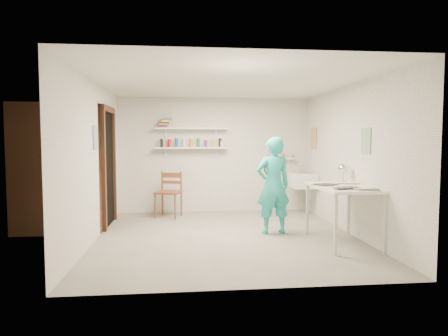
{
  "coord_description": "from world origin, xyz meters",
  "views": [
    {
      "loc": [
        -0.69,
        -6.15,
        1.51
      ],
      "look_at": [
        0.0,
        0.4,
        1.05
      ],
      "focal_mm": 32.0,
      "sensor_mm": 36.0,
      "label": 1
    }
  ],
  "objects": [
    {
      "name": "door_jamb_far",
      "position": [
        -1.97,
        1.55,
        1.0
      ],
      "size": [
        0.06,
        0.1,
        2.0
      ],
      "primitive_type": "cube",
      "color": "brown",
      "rests_on": "ground"
    },
    {
      "name": "poster_right_a",
      "position": [
        1.99,
        1.8,
        1.55
      ],
      "size": [
        0.01,
        0.34,
        0.42
      ],
      "primitive_type": "cube",
      "color": "#995933",
      "rests_on": "wall_right"
    },
    {
      "name": "wall_left",
      "position": [
        -2.01,
        0.0,
        1.2
      ],
      "size": [
        0.02,
        4.5,
        2.4
      ],
      "primitive_type": "cube",
      "color": "silver",
      "rests_on": "ground"
    },
    {
      "name": "spray_cans",
      "position": [
        -0.5,
        2.13,
        1.45
      ],
      "size": [
        1.31,
        0.06,
        0.17
      ],
      "color": "black",
      "rests_on": "shelf_lower"
    },
    {
      "name": "floor",
      "position": [
        0.0,
        0.0,
        -0.01
      ],
      "size": [
        4.0,
        4.5,
        0.02
      ],
      "primitive_type": "cube",
      "color": "slate",
      "rests_on": "ground"
    },
    {
      "name": "papers",
      "position": [
        1.64,
        -0.6,
        0.86
      ],
      "size": [
        0.3,
        0.22,
        0.03
      ],
      "color": "silver",
      "rests_on": "work_table"
    },
    {
      "name": "poster_left",
      "position": [
        -1.99,
        0.05,
        1.55
      ],
      "size": [
        0.01,
        0.28,
        0.36
      ],
      "primitive_type": "cube",
      "color": "#334C7F",
      "rests_on": "wall_left"
    },
    {
      "name": "desk_lamp",
      "position": [
        1.85,
        -0.09,
        1.06
      ],
      "size": [
        0.16,
        0.16,
        0.16
      ],
      "primitive_type": "sphere",
      "color": "silver",
      "rests_on": "work_table"
    },
    {
      "name": "corridor_box",
      "position": [
        -2.7,
        1.05,
        1.05
      ],
      "size": [
        1.4,
        1.5,
        2.1
      ],
      "primitive_type": "cube",
      "color": "brown",
      "rests_on": "ground"
    },
    {
      "name": "door_jamb_near",
      "position": [
        -1.97,
        0.55,
        1.0
      ],
      "size": [
        0.06,
        0.1,
        2.0
      ],
      "primitive_type": "cube",
      "color": "brown",
      "rests_on": "ground"
    },
    {
      "name": "wall_clock",
      "position": [
        0.8,
        0.33,
        1.04
      ],
      "size": [
        0.28,
        0.07,
        0.28
      ],
      "primitive_type": "cylinder",
      "rotation": [
        1.57,
        0.0,
        0.14
      ],
      "color": "beige",
      "rests_on": "man"
    },
    {
      "name": "wall_back",
      "position": [
        0.0,
        2.26,
        1.2
      ],
      "size": [
        4.0,
        0.02,
        2.4
      ],
      "primitive_type": "cube",
      "color": "silver",
      "rests_on": "ground"
    },
    {
      "name": "shelf_upper",
      "position": [
        -0.5,
        2.13,
        1.75
      ],
      "size": [
        1.5,
        0.22,
        0.03
      ],
      "primitive_type": "cube",
      "color": "white",
      "rests_on": "wall_back"
    },
    {
      "name": "ledge_pots",
      "position": [
        1.35,
        2.17,
        1.18
      ],
      "size": [
        0.48,
        0.07,
        0.09
      ],
      "color": "silver",
      "rests_on": "ledge_shelf"
    },
    {
      "name": "book_stack",
      "position": [
        -1.04,
        2.13,
        1.86
      ],
      "size": [
        0.3,
        0.14,
        0.2
      ],
      "color": "red",
      "rests_on": "shelf_upper"
    },
    {
      "name": "doorway_recess",
      "position": [
        -1.99,
        1.05,
        1.0
      ],
      "size": [
        0.02,
        0.9,
        2.0
      ],
      "primitive_type": "cube",
      "color": "black",
      "rests_on": "wall_left"
    },
    {
      "name": "poster_right_b",
      "position": [
        1.99,
        -0.55,
        1.5
      ],
      "size": [
        0.01,
        0.3,
        0.38
      ],
      "primitive_type": "cube",
      "color": "#3F724C",
      "rests_on": "wall_right"
    },
    {
      "name": "ledge_shelf",
      "position": [
        1.35,
        2.17,
        1.12
      ],
      "size": [
        0.7,
        0.14,
        0.03
      ],
      "primitive_type": "cube",
      "color": "white",
      "rests_on": "wall_back"
    },
    {
      "name": "work_table",
      "position": [
        1.64,
        -0.6,
        0.42
      ],
      "size": [
        0.76,
        1.26,
        0.84
      ],
      "primitive_type": "cube",
      "color": "white",
      "rests_on": "ground"
    },
    {
      "name": "ceiling",
      "position": [
        0.0,
        0.0,
        2.41
      ],
      "size": [
        4.0,
        4.5,
        0.02
      ],
      "primitive_type": "cube",
      "color": "silver",
      "rests_on": "wall_back"
    },
    {
      "name": "wooden_chair",
      "position": [
        -0.96,
        1.66,
        0.49
      ],
      "size": [
        0.57,
        0.56,
        0.98
      ],
      "primitive_type": "cube",
      "rotation": [
        0.0,
        0.0,
        -0.32
      ],
      "color": "brown",
      "rests_on": "ground"
    },
    {
      "name": "man",
      "position": [
        0.77,
        0.11,
        0.78
      ],
      "size": [
        0.62,
        0.45,
        1.56
      ],
      "primitive_type": "imported",
      "rotation": [
        0.0,
        0.0,
        3.28
      ],
      "color": "#25BCB6",
      "rests_on": "ground"
    },
    {
      "name": "belfast_sink",
      "position": [
        1.75,
        1.7,
        0.7
      ],
      "size": [
        0.48,
        0.6,
        0.3
      ],
      "primitive_type": "cube",
      "color": "white",
      "rests_on": "wall_right"
    },
    {
      "name": "wall_right",
      "position": [
        2.01,
        0.0,
        1.2
      ],
      "size": [
        0.02,
        4.5,
        2.4
      ],
      "primitive_type": "cube",
      "color": "silver",
      "rests_on": "ground"
    },
    {
      "name": "wall_front",
      "position": [
        0.0,
        -2.26,
        1.2
      ],
      "size": [
        4.0,
        0.02,
        2.4
      ],
      "primitive_type": "cube",
      "color": "silver",
      "rests_on": "ground"
    },
    {
      "name": "door_lintel",
      "position": [
        -1.97,
        1.05,
        2.05
      ],
      "size": [
        0.06,
        1.05,
        0.1
      ],
      "primitive_type": "cube",
      "color": "brown",
      "rests_on": "wall_left"
    },
    {
      "name": "shelf_lower",
      "position": [
        -0.5,
        2.13,
        1.35
      ],
      "size": [
        1.5,
        0.22,
        0.03
      ],
      "primitive_type": "cube",
      "color": "white",
      "rests_on": "wall_back"
    }
  ]
}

